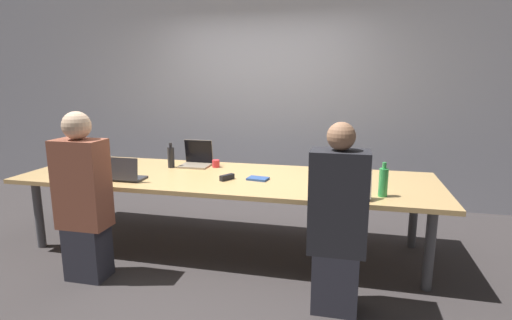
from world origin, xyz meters
TOP-DOWN VIEW (x-y plane):
  - ground_plane at (0.00, 0.00)m, footprint 24.00×24.00m
  - curtain_wall at (0.00, 1.69)m, footprint 12.00×0.06m
  - conference_table at (0.00, 0.00)m, footprint 3.95×1.20m
  - laptop_near_right at (1.15, -0.45)m, footprint 0.35×0.24m
  - person_near_right at (1.09, -0.87)m, footprint 0.40×0.24m
  - bottle_near_right at (1.42, -0.35)m, footprint 0.07×0.07m
  - laptop_near_left at (-0.86, -0.38)m, footprint 0.34×0.22m
  - person_near_left at (-0.94, -0.86)m, footprint 0.40×0.24m
  - bottle_near_left at (-1.10, -0.24)m, footprint 0.06×0.06m
  - laptop_far_midleft at (-0.44, 0.37)m, footprint 0.31×0.27m
  - cup_far_midleft at (-0.21, 0.34)m, footprint 0.08×0.08m
  - bottle_far_midleft at (-0.67, 0.22)m, footprint 0.07×0.07m
  - stapler at (0.06, -0.14)m, footprint 0.12×0.15m
  - notebook at (0.34, -0.07)m, footprint 0.21×0.16m

SIDE VIEW (x-z plane):
  - ground_plane at x=0.00m, z-range 0.00..0.00m
  - person_near_right at x=1.09m, z-range -0.02..1.34m
  - conference_table at x=0.00m, z-range 0.31..1.04m
  - person_near_left at x=-0.94m, z-range -0.02..1.38m
  - notebook at x=0.34m, z-range 0.72..0.74m
  - stapler at x=0.06m, z-range 0.72..0.77m
  - cup_far_midleft at x=-0.21m, z-range 0.72..0.80m
  - laptop_near_left at x=-0.86m, z-range 0.68..0.90m
  - laptop_near_right at x=1.15m, z-range 0.68..0.91m
  - laptop_far_midleft at x=-0.44m, z-range 0.67..0.94m
  - bottle_near_left at x=-1.10m, z-range 0.71..0.95m
  - bottle_far_midleft at x=-0.67m, z-range 0.71..0.97m
  - bottle_near_right at x=1.42m, z-range 0.71..0.98m
  - curtain_wall at x=0.00m, z-range 0.00..2.80m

